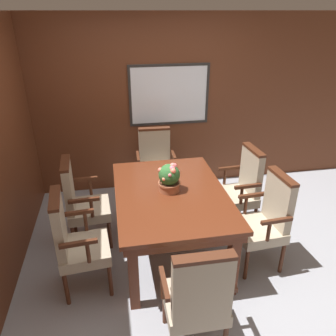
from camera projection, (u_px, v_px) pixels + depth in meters
ground_plane at (182, 266)px, 3.48m from camera, size 14.00×14.00×0.00m
wall_back at (154, 106)px, 4.62m from camera, size 7.20×0.08×2.45m
dining_table at (171, 200)px, 3.40m from camera, size 1.13×1.58×0.77m
chair_left_far at (81, 200)px, 3.63m from camera, size 0.48×0.53×1.03m
chair_right_near at (266, 218)px, 3.31m from camera, size 0.49×0.53×1.03m
chair_head_far at (156, 163)px, 4.49m from camera, size 0.52×0.47×1.03m
chair_left_near at (75, 240)px, 3.00m from camera, size 0.50×0.54×1.03m
chair_right_far at (241, 186)px, 3.91m from camera, size 0.49×0.53×1.03m
chair_head_near at (197, 297)px, 2.40m from camera, size 0.52×0.46×1.03m
potted_plant at (169, 178)px, 3.32m from camera, size 0.23×0.23×0.31m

